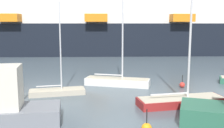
{
  "coord_description": "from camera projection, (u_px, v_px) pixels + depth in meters",
  "views": [
    {
      "loc": [
        -0.59,
        -15.49,
        6.36
      ],
      "look_at": [
        0.0,
        14.85,
        1.7
      ],
      "focal_mm": 42.99,
      "sensor_mm": 36.0,
      "label": 1
    }
  ],
  "objects": [
    {
      "name": "sailboat_0",
      "position": [
        117.0,
        80.0,
        27.44
      ],
      "size": [
        6.79,
        3.29,
        11.43
      ],
      "rotation": [
        0.0,
        0.0,
        -0.26
      ],
      "color": "white",
      "rests_on": "ground_plane"
    },
    {
      "name": "sailboat_1",
      "position": [
        181.0,
        99.0,
        20.81
      ],
      "size": [
        7.07,
        3.26,
        12.15
      ],
      "rotation": [
        0.0,
        0.0,
        0.2
      ],
      "color": "maroon",
      "rests_on": "ground_plane"
    },
    {
      "name": "sailboat_5",
      "position": [
        57.0,
        90.0,
        23.93
      ],
      "size": [
        5.06,
        2.44,
        9.39
      ],
      "rotation": [
        0.0,
        0.0,
        0.22
      ],
      "color": "#BCB29E",
      "rests_on": "ground_plane"
    },
    {
      "name": "channel_buoy_0",
      "position": [
        147.0,
        128.0,
        15.57
      ],
      "size": [
        0.61,
        0.61,
        1.45
      ],
      "color": "orange",
      "rests_on": "ground_plane"
    },
    {
      "name": "channel_buoy_1",
      "position": [
        182.0,
        85.0,
        26.62
      ],
      "size": [
        0.53,
        0.53,
        1.26
      ],
      "color": "red",
      "rests_on": "ground_plane"
    },
    {
      "name": "cruise_ship",
      "position": [
        170.0,
        22.0,
        58.09
      ],
      "size": [
        114.09,
        19.47,
        20.15
      ],
      "rotation": [
        0.0,
        0.0,
        0.02
      ],
      "color": "black",
      "rests_on": "ground_plane"
    }
  ]
}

